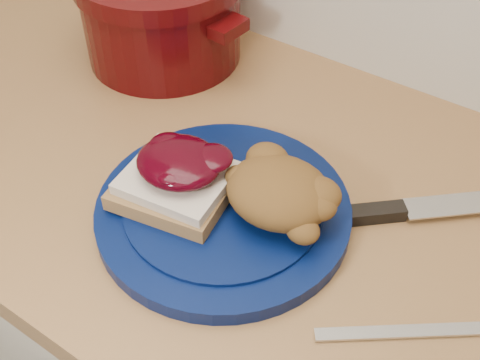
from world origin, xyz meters
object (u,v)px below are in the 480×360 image
Objects in this scene: butter_knife at (406,331)px; chef_knife at (391,211)px; plate at (223,211)px; dutch_oven at (162,12)px.

chef_knife is at bearing 82.89° from butter_knife.
plate reaches higher than butter_knife.
plate is 0.37m from dutch_oven.
plate is 0.20m from chef_knife.
butter_knife is at bearing -5.96° from plate.
plate is at bearing -39.69° from dutch_oven.
plate is 1.63× the size of butter_knife.
butter_knife is (0.24, -0.03, -0.01)m from plate.
plate is 1.22× the size of chef_knife.
dutch_oven is at bearing 140.31° from plate.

